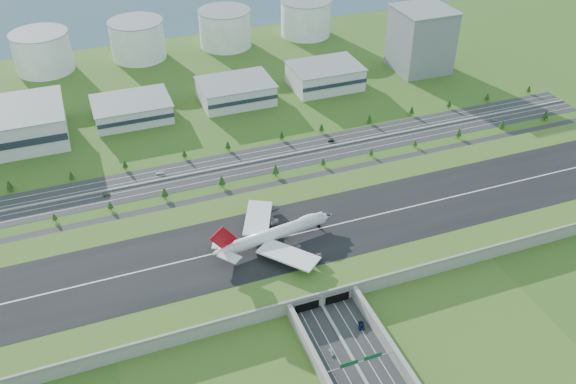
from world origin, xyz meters
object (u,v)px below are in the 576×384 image
object	(u,v)px
car_6	(495,120)
boeing_747	(275,233)
car_5	(331,141)
car_7	(160,173)
car_0	(331,352)
car_2	(361,325)
fuel_tank_a	(43,52)
office_tower	(421,40)
car_4	(106,194)

from	to	relation	value
car_6	boeing_747	bearing A→B (deg)	132.66
car_5	car_7	bearing A→B (deg)	-79.24
car_0	car_2	size ratio (longest dim) A/B	0.76
fuel_tank_a	car_6	distance (m)	395.79
car_5	car_6	distance (m)	134.78
boeing_747	car_5	distance (m)	132.13
boeing_747	car_2	bearing A→B (deg)	-80.41
car_2	office_tower	bearing A→B (deg)	-104.51
boeing_747	car_0	bearing A→B (deg)	-97.52
car_4	car_6	bearing A→B (deg)	-97.13
car_7	fuel_tank_a	bearing A→B (deg)	-144.06
office_tower	car_0	xyz separation A→B (m)	(-207.97, -275.33, -26.62)
car_5	car_0	bearing A→B (deg)	-12.36
car_5	boeing_747	bearing A→B (deg)	-26.49
car_0	car_2	distance (m)	23.13
car_4	car_6	xyz separation A→B (m)	(298.77, -3.71, -0.18)
fuel_tank_a	car_4	xyz separation A→B (m)	(26.98, -220.48, -16.54)
car_0	car_4	distance (m)	189.96
office_tower	car_5	bearing A→B (deg)	-143.79
car_0	car_4	world-z (taller)	car_4
fuel_tank_a	boeing_747	xyz separation A→B (m)	(111.19, -312.56, -2.82)
boeing_747	car_2	distance (m)	72.28
fuel_tank_a	car_2	size ratio (longest dim) A/B	8.52
office_tower	fuel_tank_a	bearing A→B (deg)	160.23
car_2	car_5	bearing A→B (deg)	-88.31
car_4	fuel_tank_a	bearing A→B (deg)	0.56
fuel_tank_a	car_4	bearing A→B (deg)	-83.02
boeing_747	car_7	xyz separation A→B (m)	(-46.57, 105.11, -13.77)
boeing_747	car_6	bearing A→B (deg)	14.25
car_2	car_6	distance (m)	248.10
boeing_747	car_7	distance (m)	115.79
car_7	car_5	bearing A→B (deg)	108.03
car_6	car_7	distance (m)	261.66
car_0	car_6	size ratio (longest dim) A/B	0.94
car_6	car_7	world-z (taller)	car_7
car_4	car_7	size ratio (longest dim) A/B	0.91
car_2	car_6	xyz separation A→B (m)	(192.95, 155.96, -0.15)
car_0	car_6	distance (m)	270.70
car_4	office_tower	bearing A→B (deg)	-76.62
car_0	car_5	world-z (taller)	car_0
car_0	car_5	bearing A→B (deg)	71.48
car_7	car_6	bearing A→B (deg)	104.97
boeing_747	car_5	world-z (taller)	boeing_747
car_6	office_tower	bearing A→B (deg)	23.29
office_tower	car_7	distance (m)	272.89
office_tower	car_5	world-z (taller)	office_tower
boeing_747	car_4	world-z (taller)	boeing_747
boeing_747	car_7	bearing A→B (deg)	105.76
car_4	car_7	distance (m)	39.83
car_6	car_2	bearing A→B (deg)	149.22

